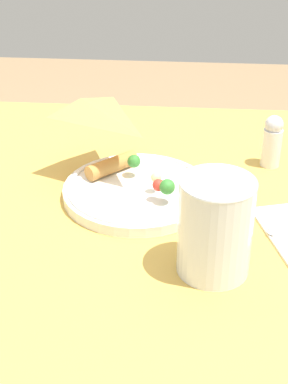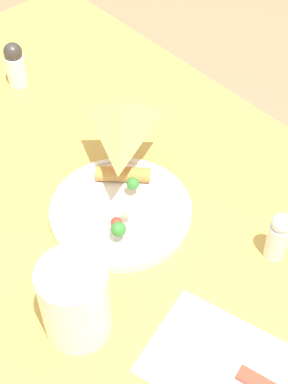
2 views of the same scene
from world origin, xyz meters
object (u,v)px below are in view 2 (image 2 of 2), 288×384
at_px(dining_table, 103,263).
at_px(butter_knife, 229,366).
at_px(pepper_shaker, 15,64).
at_px(napkin_folded, 222,364).
at_px(milk_glass, 75,303).
at_px(salt_shaker, 278,236).
at_px(plate_pizza, 121,209).

height_order(dining_table, butter_knife, butter_knife).
xyz_separation_m(butter_knife, pepper_shaker, (0.67, -0.13, 0.04)).
bearing_deg(napkin_folded, dining_table, -5.97).
height_order(milk_glass, salt_shaker, milk_glass).
relative_size(dining_table, milk_glass, 9.85).
bearing_deg(napkin_folded, pepper_shaker, -11.42).
distance_m(dining_table, plate_pizza, 0.13).
height_order(milk_glass, butter_knife, milk_glass).
height_order(dining_table, pepper_shaker, pepper_shaker).
xyz_separation_m(milk_glass, salt_shaker, (-0.10, -0.29, -0.01)).
bearing_deg(milk_glass, pepper_shaker, -25.48).
height_order(milk_glass, napkin_folded, milk_glass).
bearing_deg(pepper_shaker, butter_knife, 168.92).
xyz_separation_m(milk_glass, napkin_folded, (-0.17, -0.10, -0.06)).
bearing_deg(dining_table, pepper_shaker, -15.42).
bearing_deg(plate_pizza, salt_shaker, -150.03).
relative_size(salt_shaker, pepper_shaker, 0.97).
height_order(plate_pizza, pepper_shaker, pepper_shaker).
relative_size(milk_glass, napkin_folded, 0.56).
relative_size(dining_table, pepper_shaker, 13.77).
relative_size(plate_pizza, napkin_folded, 0.99).
xyz_separation_m(napkin_folded, butter_knife, (-0.01, -0.00, 0.00)).
xyz_separation_m(dining_table, napkin_folded, (-0.28, 0.03, 0.11)).
distance_m(milk_glass, butter_knife, 0.21).
distance_m(butter_knife, salt_shaker, 0.20).
distance_m(milk_glass, salt_shaker, 0.30).
height_order(napkin_folded, pepper_shaker, pepper_shaker).
distance_m(napkin_folded, butter_knife, 0.01).
xyz_separation_m(dining_table, pepper_shaker, (0.38, -0.10, 0.15)).
xyz_separation_m(plate_pizza, milk_glass, (-0.11, 0.17, 0.04)).
xyz_separation_m(napkin_folded, salt_shaker, (0.07, -0.18, 0.04)).
bearing_deg(plate_pizza, milk_glass, 123.02).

